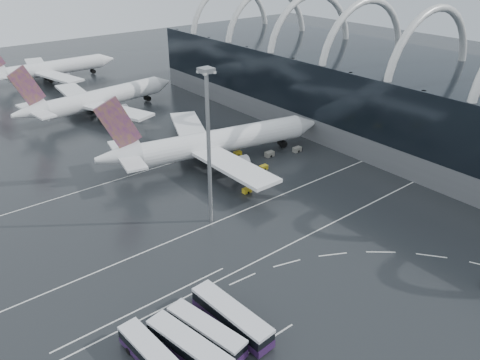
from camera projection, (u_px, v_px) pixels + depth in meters
ground at (269, 246)px, 81.40m from camera, size 420.00×420.00×0.00m
terminal at (392, 94)px, 124.52m from camera, size 42.00×160.00×34.90m
lane_marking_near at (277, 251)px, 80.01m from camera, size 120.00×0.25×0.01m
lane_marking_mid at (227, 218)px, 89.71m from camera, size 120.00×0.25×0.01m
lane_marking_far at (154, 168)px, 109.12m from camera, size 120.00×0.25×0.01m
bus_bay_line_north at (146, 306)px, 68.01m from camera, size 28.00×0.25×0.01m
airliner_main at (213, 143)px, 110.31m from camera, size 56.45×48.74×19.21m
airliner_gate_b at (97, 100)px, 141.09m from camera, size 53.10×47.40×18.43m
airliner_gate_c at (49, 69)px, 174.98m from camera, size 50.35×46.64×18.00m
bus_row_near_a at (153, 357)px, 57.65m from camera, size 3.59×12.44×3.02m
bus_row_near_b at (189, 348)px, 58.80m from camera, size 5.28×13.32×3.20m
bus_row_near_c at (206, 331)px, 61.40m from camera, size 5.00×12.46×3.00m
bus_row_near_d at (231, 317)px, 63.55m from camera, size 4.04×13.78×3.35m
floodlight_mast at (208, 130)px, 80.31m from camera, size 2.23×2.23×29.11m
gse_cart_belly_a at (264, 167)px, 108.34m from camera, size 1.92×1.13×1.05m
gse_cart_belly_b at (269, 154)px, 114.87m from camera, size 2.29×1.36×1.25m
gse_cart_belly_c at (247, 190)px, 98.44m from camera, size 1.90×1.12×1.04m
gse_cart_belly_d at (297, 149)px, 117.52m from camera, size 2.16×1.28×1.18m
gse_cart_belly_e at (238, 154)px, 115.31m from camera, size 1.99×1.17×1.08m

